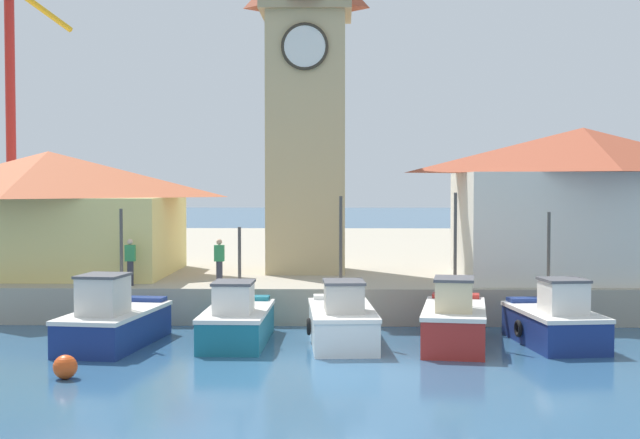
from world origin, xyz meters
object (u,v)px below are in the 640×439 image
(fishing_boat_far_left, at_px, (113,322))
(port_crane_near, at_px, (10,125))
(warehouse_left, at_px, (49,211))
(clock_tower, at_px, (306,97))
(dock_worker_near_tower, at_px, (130,261))
(fishing_boat_mid_left, at_px, (454,321))
(mooring_buoy, at_px, (65,367))
(dock_worker_along_quay, at_px, (219,261))
(fishing_boat_left_outer, at_px, (237,321))
(warehouse_right, at_px, (582,201))
(fishing_boat_left_inner, at_px, (342,321))
(fishing_boat_center, at_px, (555,322))

(fishing_boat_far_left, relative_size, port_crane_near, 0.27)
(warehouse_left, relative_size, port_crane_near, 0.53)
(clock_tower, relative_size, dock_worker_near_tower, 9.11)
(fishing_boat_mid_left, bearing_deg, mooring_buoy, -155.21)
(fishing_boat_mid_left, relative_size, clock_tower, 0.33)
(mooring_buoy, bearing_deg, warehouse_left, 109.78)
(dock_worker_near_tower, distance_m, dock_worker_along_quay, 3.09)
(fishing_boat_left_outer, relative_size, warehouse_left, 0.47)
(fishing_boat_far_left, height_order, fishing_boat_left_outer, fishing_boat_far_left)
(fishing_boat_left_outer, bearing_deg, warehouse_right, 29.67)
(fishing_boat_left_inner, xyz_separation_m, fishing_boat_mid_left, (3.30, -0.25, 0.05))
(fishing_boat_center, relative_size, clock_tower, 0.30)
(fishing_boat_center, distance_m, clock_tower, 14.20)
(fishing_boat_left_inner, bearing_deg, fishing_boat_mid_left, -4.40)
(fishing_boat_left_inner, bearing_deg, warehouse_left, 144.78)
(warehouse_right, bearing_deg, fishing_boat_far_left, -154.36)
(mooring_buoy, height_order, dock_worker_along_quay, dock_worker_along_quay)
(warehouse_right, xyz_separation_m, port_crane_near, (-27.92, 17.19, 3.97))
(fishing_boat_far_left, bearing_deg, dock_worker_near_tower, 97.36)
(fishing_boat_mid_left, bearing_deg, dock_worker_near_tower, 157.56)
(fishing_boat_far_left, xyz_separation_m, dock_worker_near_tower, (-0.60, 4.65, 1.37))
(warehouse_left, bearing_deg, fishing_boat_center, -24.60)
(fishing_boat_left_outer, relative_size, mooring_buoy, 7.88)
(fishing_boat_center, xyz_separation_m, dock_worker_along_quay, (-10.53, 4.21, 1.40))
(clock_tower, xyz_separation_m, warehouse_left, (-10.02, -1.11, -4.52))
(fishing_boat_mid_left, height_order, dock_worker_near_tower, fishing_boat_mid_left)
(fishing_boat_mid_left, bearing_deg, fishing_boat_center, 4.08)
(fishing_boat_left_inner, distance_m, warehouse_left, 14.34)
(dock_worker_along_quay, bearing_deg, port_crane_near, 126.36)
(fishing_boat_center, distance_m, warehouse_left, 19.75)
(fishing_boat_far_left, relative_size, mooring_buoy, 8.33)
(fishing_boat_left_inner, height_order, fishing_boat_mid_left, fishing_boat_mid_left)
(fishing_boat_mid_left, distance_m, dock_worker_near_tower, 11.58)
(warehouse_left, relative_size, dock_worker_near_tower, 6.15)
(dock_worker_near_tower, relative_size, dock_worker_along_quay, 1.00)
(fishing_boat_far_left, distance_m, warehouse_right, 17.71)
(port_crane_near, relative_size, dock_worker_near_tower, 11.50)
(port_crane_near, bearing_deg, fishing_boat_mid_left, -47.65)
(fishing_boat_mid_left, relative_size, dock_worker_along_quay, 3.04)
(fishing_boat_far_left, height_order, dock_worker_near_tower, fishing_boat_far_left)
(warehouse_left, distance_m, warehouse_right, 20.43)
(fishing_boat_far_left, height_order, fishing_boat_mid_left, fishing_boat_mid_left)
(fishing_boat_mid_left, height_order, clock_tower, clock_tower)
(fishing_boat_far_left, relative_size, dock_worker_near_tower, 3.05)
(fishing_boat_left_outer, distance_m, port_crane_near, 29.75)
(fishing_boat_mid_left, height_order, fishing_boat_center, fishing_boat_mid_left)
(fishing_boat_mid_left, distance_m, warehouse_right, 9.79)
(clock_tower, height_order, dock_worker_along_quay, clock_tower)
(fishing_boat_left_inner, height_order, port_crane_near, port_crane_near)
(warehouse_left, distance_m, dock_worker_near_tower, 5.93)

